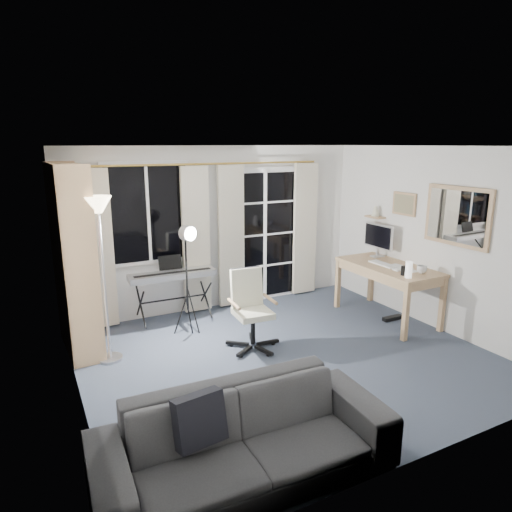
{
  "coord_description": "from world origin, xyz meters",
  "views": [
    {
      "loc": [
        -2.56,
        -4.18,
        2.43
      ],
      "look_at": [
        -0.22,
        0.35,
        1.17
      ],
      "focal_mm": 32.0,
      "sensor_mm": 36.0,
      "label": 1
    }
  ],
  "objects": [
    {
      "name": "curtains",
      "position": [
        -0.14,
        1.88,
        1.09
      ],
      "size": [
        3.6,
        0.07,
        2.13
      ],
      "color": "gold",
      "rests_on": "floor"
    },
    {
      "name": "keyboard_piano",
      "position": [
        -0.82,
        1.7,
        0.66
      ],
      "size": [
        1.2,
        0.61,
        0.86
      ],
      "rotation": [
        0.0,
        0.0,
        -0.03
      ],
      "color": "black",
      "rests_on": "floor"
    },
    {
      "name": "floor",
      "position": [
        0.0,
        0.0,
        -0.01
      ],
      "size": [
        4.5,
        4.0,
        0.02
      ],
      "primitive_type": "cube",
      "color": "#353E4D",
      "rests_on": "ground"
    },
    {
      "name": "desk_clutter",
      "position": [
        1.81,
        0.17,
        0.61
      ],
      "size": [
        0.46,
        0.89,
        0.99
      ],
      "rotation": [
        0.0,
        0.0,
        0.0
      ],
      "color": "white",
      "rests_on": "desk"
    },
    {
      "name": "framed_print",
      "position": [
        2.23,
        0.55,
        1.6
      ],
      "size": [
        0.03,
        0.42,
        0.32
      ],
      "color": "tan",
      "rests_on": "floor"
    },
    {
      "name": "wall_mirror",
      "position": [
        2.22,
        -0.35,
        1.55
      ],
      "size": [
        0.04,
        0.94,
        0.74
      ],
      "color": "tan",
      "rests_on": "floor"
    },
    {
      "name": "mug",
      "position": [
        1.98,
        -0.09,
        0.85
      ],
      "size": [
        0.13,
        0.1,
        0.13
      ],
      "primitive_type": "imported",
      "rotation": [
        0.0,
        0.0,
        0.0
      ],
      "color": "silver",
      "rests_on": "desk"
    },
    {
      "name": "torchiere_lamp",
      "position": [
        -1.84,
        0.88,
        1.52
      ],
      "size": [
        0.38,
        0.38,
        1.89
      ],
      "rotation": [
        0.0,
        0.0,
        0.32
      ],
      "color": "#B2B2B7",
      "rests_on": "floor"
    },
    {
      "name": "desk",
      "position": [
        1.88,
        0.41,
        0.69
      ],
      "size": [
        0.73,
        1.46,
        0.78
      ],
      "rotation": [
        0.0,
        0.0,
        0.0
      ],
      "color": "#A07852",
      "rests_on": "floor"
    },
    {
      "name": "monitor",
      "position": [
        2.08,
        0.86,
        1.08
      ],
      "size": [
        0.19,
        0.56,
        0.49
      ],
      "rotation": [
        0.0,
        0.0,
        0.0
      ],
      "color": "silver",
      "rests_on": "desk"
    },
    {
      "name": "bookshelf",
      "position": [
        -2.13,
        1.32,
        1.05
      ],
      "size": [
        0.4,
        1.05,
        2.22
      ],
      "rotation": [
        0.0,
        0.0,
        0.05
      ],
      "color": "tan",
      "rests_on": "floor"
    },
    {
      "name": "sofa",
      "position": [
        -1.29,
        -1.55,
        0.43
      ],
      "size": [
        2.23,
        0.74,
        0.86
      ],
      "rotation": [
        0.0,
        0.0,
        -0.04
      ],
      "color": "#2A2A2C",
      "rests_on": "floor"
    },
    {
      "name": "french_door",
      "position": [
        0.75,
        1.97,
        1.03
      ],
      "size": [
        1.32,
        0.09,
        2.11
      ],
      "color": "white",
      "rests_on": "floor"
    },
    {
      "name": "studio_light",
      "position": [
        -0.78,
        1.14,
        1.18
      ],
      "size": [
        0.33,
        0.34,
        1.47
      ],
      "rotation": [
        0.0,
        0.0,
        0.37
      ],
      "color": "black",
      "rests_on": "floor"
    },
    {
      "name": "wall_shelf",
      "position": [
        2.16,
        1.05,
        1.41
      ],
      "size": [
        0.16,
        0.3,
        0.18
      ],
      "color": "tan",
      "rests_on": "floor"
    },
    {
      "name": "office_chair",
      "position": [
        -0.24,
        0.5,
        0.56
      ],
      "size": [
        0.65,
        0.66,
        0.96
      ],
      "rotation": [
        0.0,
        0.0,
        -0.07
      ],
      "color": "black",
      "rests_on": "floor"
    },
    {
      "name": "window",
      "position": [
        -1.05,
        1.97,
        1.5
      ],
      "size": [
        1.2,
        0.08,
        1.4
      ],
      "color": "white",
      "rests_on": "floor"
    }
  ]
}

